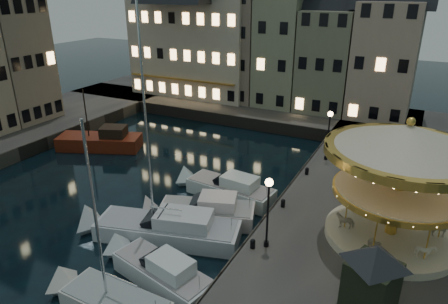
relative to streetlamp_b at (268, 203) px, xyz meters
The scene contains 26 objects.
ground 8.31m from the streetlamp_b, behind, with size 160.00×160.00×0.00m, color black.
quay_east 9.09m from the streetlamp_b, 36.33° to the left, with size 16.00×56.00×1.30m, color #474442.
quay_north 31.17m from the streetlamp_b, 119.38° to the left, with size 44.00×12.00×1.30m, color #474442.
quaywall_e 6.15m from the streetlamp_b, 103.50° to the left, with size 0.15×44.00×1.30m, color #47423A.
quaywall_n 25.03m from the streetlamp_b, 122.15° to the left, with size 48.00×0.15×1.30m, color #47423A.
streetlamp_b is the anchor object (origin of this frame).
streetlamp_c 13.50m from the streetlamp_b, 90.00° to the left, with size 0.44×0.44×4.17m.
bollard_b 2.54m from the streetlamp_b, 140.19° to the right, with size 0.30×0.30×0.57m.
bollard_c 5.14m from the streetlamp_b, 97.59° to the left, with size 0.30×0.30×0.57m.
bollard_d 10.30m from the streetlamp_b, 93.43° to the left, with size 0.30×0.30×0.57m.
townhouse_na 39.60m from the streetlamp_b, 132.64° to the left, with size 5.50×8.00×12.80m.
townhouse_nb 36.20m from the streetlamp_b, 126.23° to the left, with size 6.16×8.00×13.80m.
townhouse_nc 33.09m from the streetlamp_b, 117.66° to the left, with size 6.82×8.00×14.80m.
townhouse_nd 30.95m from the streetlamp_b, 108.05° to the left, with size 5.50×8.00×15.80m.
townhouse_ne 29.51m from the streetlamp_b, 97.85° to the left, with size 6.16×8.00×12.80m.
townhouse_nf 29.38m from the streetlamp_b, 85.96° to the left, with size 6.82×8.00×13.80m.
townhouse_wc 34.94m from the streetlamp_b, 163.32° to the left, with size 8.80×5.50×14.20m.
hotel_corner 36.38m from the streetlamp_b, 126.17° to the left, with size 17.60×9.00×16.80m.
motorboat_a 9.37m from the streetlamp_b, 129.57° to the right, with size 6.45×2.19×10.71m.
motorboat_b 6.92m from the streetlamp_b, 140.87° to the right, with size 7.06×3.38×2.15m.
motorboat_c 7.56m from the streetlamp_b, behind, with size 10.00×5.03×13.32m.
motorboat_d 6.98m from the streetlamp_b, 156.75° to the left, with size 7.36×4.54×2.15m.
motorboat_e 9.03m from the streetlamp_b, 132.32° to the left, with size 7.75×2.93×2.15m.
red_fishing_boat 22.98m from the streetlamp_b, 155.85° to the left, with size 8.27×5.51×6.05m.
carousel 7.45m from the streetlamp_b, 32.75° to the left, with size 8.28×8.28×7.25m.
ticket_kiosk 6.13m from the streetlamp_b, 20.36° to the right, with size 3.11×3.11×3.64m.
Camera 1 is at (13.50, -16.50, 14.61)m, focal length 32.00 mm.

